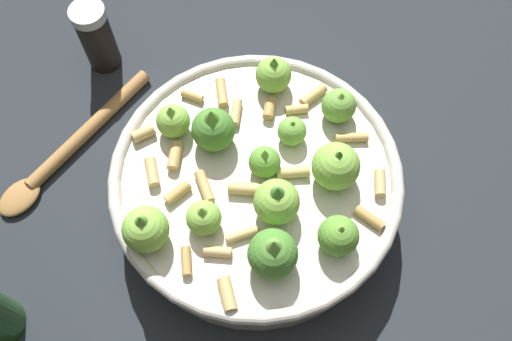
{
  "coord_description": "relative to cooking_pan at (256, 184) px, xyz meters",
  "views": [
    {
      "loc": [
        -0.14,
        -0.19,
        0.56
      ],
      "look_at": [
        0.0,
        0.0,
        0.08
      ],
      "focal_mm": 38.02,
      "sensor_mm": 36.0,
      "label": 1
    }
  ],
  "objects": [
    {
      "name": "wooden_spoon",
      "position": [
        -0.14,
        0.18,
        -0.04
      ],
      "size": [
        0.23,
        0.09,
        0.02
      ],
      "color": "#9E703D",
      "rests_on": "ground"
    },
    {
      "name": "pepper_shaker",
      "position": [
        -0.04,
        0.27,
        0.0
      ],
      "size": [
        0.04,
        0.04,
        0.09
      ],
      "color": "black",
      "rests_on": "ground"
    },
    {
      "name": "ground_plane",
      "position": [
        0.0,
        0.0,
        -0.04
      ],
      "size": [
        2.4,
        2.4,
        0.0
      ],
      "primitive_type": "plane",
      "color": "#23282D"
    },
    {
      "name": "cooking_pan",
      "position": [
        0.0,
        0.0,
        0.0
      ],
      "size": [
        0.3,
        0.3,
        0.12
      ],
      "color": "beige",
      "rests_on": "ground"
    }
  ]
}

